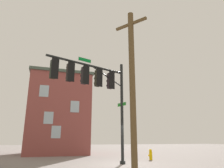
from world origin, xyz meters
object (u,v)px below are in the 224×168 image
(signal_pole_assembly, at_px, (93,84))
(utility_pole, at_px, (132,84))
(brick_building, at_px, (58,115))
(fire_hydrant, at_px, (151,155))

(signal_pole_assembly, xyz_separation_m, utility_pole, (-1.01, 4.03, -1.00))
(signal_pole_assembly, relative_size, utility_pole, 0.88)
(utility_pole, height_order, brick_building, brick_building)
(signal_pole_assembly, distance_m, brick_building, 12.58)
(brick_building, bearing_deg, utility_pole, 98.62)
(utility_pole, relative_size, fire_hydrant, 9.46)
(fire_hydrant, bearing_deg, brick_building, -54.96)
(signal_pole_assembly, relative_size, fire_hydrant, 8.33)
(signal_pole_assembly, bearing_deg, utility_pole, 104.05)
(utility_pole, bearing_deg, brick_building, -81.38)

